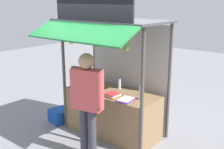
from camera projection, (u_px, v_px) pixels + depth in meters
ground_plane at (112, 133)px, 5.59m from camera, size 20.00×20.00×0.00m
stall_counter at (112, 113)px, 5.48m from camera, size 1.85×0.76×0.85m
stall_structure at (116, 54)px, 5.27m from camera, size 2.05×1.64×2.58m
water_bottle_right at (141, 93)px, 4.96m from camera, size 0.07×0.07×0.25m
water_bottle_far_right at (102, 80)px, 5.78m from camera, size 0.06×0.06×0.22m
water_bottle_far_left at (119, 83)px, 5.56m from camera, size 0.06×0.06×0.22m
magazine_stack_mid_right at (112, 95)px, 5.11m from camera, size 0.26×0.28×0.06m
magazine_stack_back_left at (126, 100)px, 4.90m from camera, size 0.26×0.34×0.04m
banana_bunch_inner_right at (72, 40)px, 5.09m from camera, size 0.11×0.10×0.31m
banana_bunch_inner_left at (99, 43)px, 4.68m from camera, size 0.11×0.11×0.30m
banana_bunch_rightmost at (127, 46)px, 4.33m from camera, size 0.10×0.09×0.31m
vendor_person at (87, 96)px, 4.51m from camera, size 0.67×0.32×1.77m
plastic_crate at (60, 115)px, 6.08m from camera, size 0.46×0.46×0.28m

